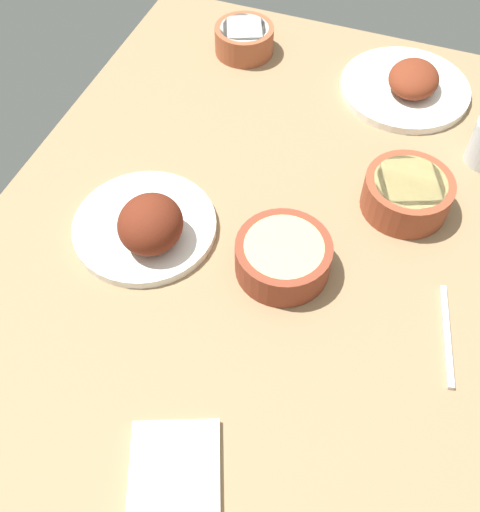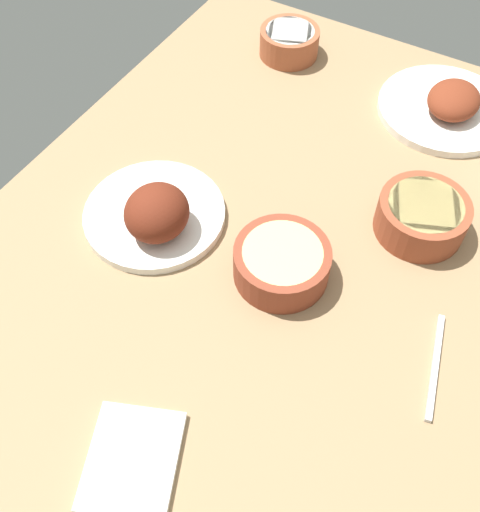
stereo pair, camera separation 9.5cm
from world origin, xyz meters
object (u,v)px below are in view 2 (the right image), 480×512
at_px(bowl_potatoes, 282,262).
at_px(bowl_pasta, 422,216).
at_px(plate_near_viewer, 448,106).
at_px(fork_loose, 435,366).
at_px(bowl_cream, 289,41).
at_px(folded_napkin, 132,461).
at_px(plate_center_main, 156,214).

bearing_deg(bowl_potatoes, bowl_pasta, -38.42).
distance_m(plate_near_viewer, fork_loose, 0.56).
bearing_deg(plate_near_viewer, fork_loose, -162.90).
distance_m(bowl_cream, bowl_pasta, 0.52).
height_order(plate_near_viewer, folded_napkin, plate_near_viewer).
bearing_deg(bowl_pasta, plate_center_main, 119.34).
xyz_separation_m(plate_center_main, bowl_pasta, (0.22, -0.38, 0.00)).
bearing_deg(fork_loose, plate_near_viewer, -175.71).
xyz_separation_m(plate_center_main, plate_near_viewer, (0.52, -0.33, -0.01)).
bearing_deg(bowl_potatoes, folded_napkin, 175.55).
bearing_deg(folded_napkin, plate_center_main, 30.03).
xyz_separation_m(bowl_potatoes, bowl_pasta, (0.20, -0.16, 0.00)).
bearing_deg(folded_napkin, bowl_cream, 14.45).
xyz_separation_m(plate_near_viewer, bowl_potatoes, (-0.50, 0.10, 0.01)).
relative_size(plate_center_main, bowl_pasta, 1.61).
bearing_deg(bowl_cream, fork_loose, -136.60).
distance_m(plate_center_main, folded_napkin, 0.40).
distance_m(plate_near_viewer, folded_napkin, 0.87).
bearing_deg(plate_near_viewer, bowl_cream, 87.29).
bearing_deg(plate_center_main, bowl_cream, 3.06).
bearing_deg(bowl_cream, bowl_pasta, -128.02).
bearing_deg(bowl_cream, folded_napkin, -165.55).
distance_m(plate_near_viewer, bowl_pasta, 0.31).
relative_size(plate_center_main, plate_near_viewer, 0.92).
xyz_separation_m(plate_center_main, bowl_cream, (0.54, 0.03, -0.00)).
xyz_separation_m(plate_near_viewer, bowl_pasta, (-0.31, -0.05, 0.01)).
xyz_separation_m(plate_center_main, bowl_potatoes, (0.02, -0.23, -0.00)).
bearing_deg(bowl_cream, plate_center_main, -176.94).
distance_m(plate_center_main, fork_loose, 0.50).
distance_m(plate_near_viewer, bowl_potatoes, 0.51).
bearing_deg(plate_near_viewer, bowl_pasta, -169.96).
bearing_deg(fork_loose, plate_center_main, -104.58).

